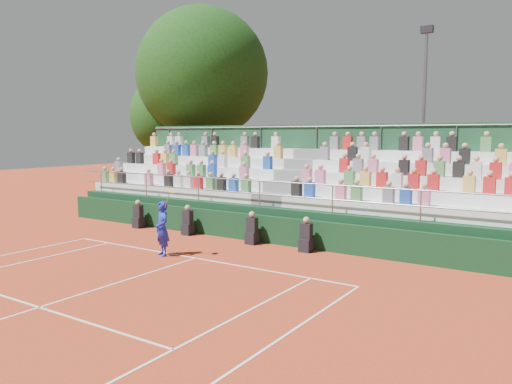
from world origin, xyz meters
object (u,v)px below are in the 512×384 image
Objects in this scene: tennis_player at (162,228)px; floodlight_mast at (424,107)px; tree_east at (202,74)px; tree_west at (173,116)px.

tennis_player is 0.24× the size of floodlight_mast.
tree_west is at bearing 173.69° from tree_east.
tree_west reaches higher than tennis_player.
tennis_player is 17.42m from tree_west.
tennis_player is 0.19× the size of tree_east.
tree_west is at bearing -174.65° from floodlight_mast.
tree_west is 3.70m from tree_east.
tennis_player is at bearing -107.42° from floodlight_mast.
tree_east reaches higher than tree_west.
floodlight_mast is (15.59, 1.46, 0.15)m from tree_west.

